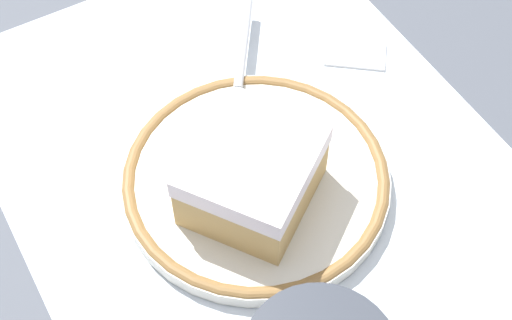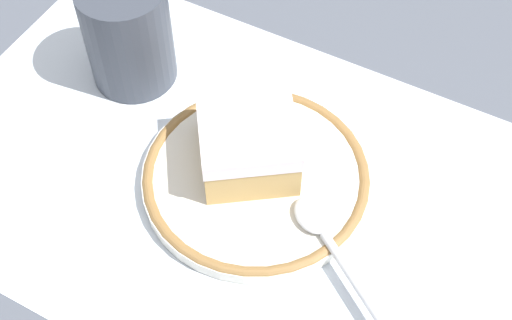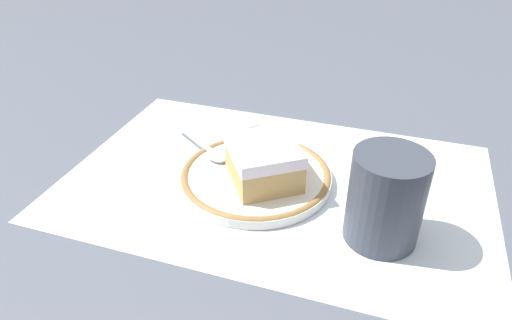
{
  "view_description": "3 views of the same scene",
  "coord_description": "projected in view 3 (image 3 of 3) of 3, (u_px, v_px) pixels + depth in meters",
  "views": [
    {
      "loc": [
        0.24,
        -0.16,
        0.46
      ],
      "look_at": [
        -0.02,
        -0.01,
        0.03
      ],
      "focal_mm": 53.06,
      "sensor_mm": 36.0,
      "label": 1
    },
    {
      "loc": [
        -0.18,
        0.29,
        0.5
      ],
      "look_at": [
        -0.02,
        -0.01,
        0.03
      ],
      "focal_mm": 49.24,
      "sensor_mm": 36.0,
      "label": 2
    },
    {
      "loc": [
        0.13,
        -0.47,
        0.34
      ],
      "look_at": [
        -0.02,
        -0.01,
        0.03
      ],
      "focal_mm": 32.28,
      "sensor_mm": 36.0,
      "label": 3
    }
  ],
  "objects": [
    {
      "name": "ground_plane",
      "position": [
        276.0,
        182.0,
        0.6
      ],
      "size": [
        2.4,
        2.4,
        0.0
      ],
      "primitive_type": "plane",
      "color": "#4C515B"
    },
    {
      "name": "spoon",
      "position": [
        208.0,
        148.0,
        0.63
      ],
      "size": [
        0.12,
        0.09,
        0.01
      ],
      "color": "silver",
      "rests_on": "plate"
    },
    {
      "name": "cup",
      "position": [
        385.0,
        204.0,
        0.48
      ],
      "size": [
        0.08,
        0.08,
        0.1
      ],
      "color": "#383D47",
      "rests_on": "placemat"
    },
    {
      "name": "sugar_packet",
      "position": [
        241.0,
        124.0,
        0.72
      ],
      "size": [
        0.05,
        0.06,
        0.01
      ],
      "primitive_type": "cube",
      "rotation": [
        0.0,
        0.0,
        0.91
      ],
      "color": "white",
      "rests_on": "placemat"
    },
    {
      "name": "cake_slice",
      "position": [
        264.0,
        162.0,
        0.56
      ],
      "size": [
        0.11,
        0.12,
        0.05
      ],
      "color": "tan",
      "rests_on": "plate"
    },
    {
      "name": "placemat",
      "position": [
        276.0,
        181.0,
        0.6
      ],
      "size": [
        0.54,
        0.35,
        0.0
      ],
      "primitive_type": "cube",
      "color": "silver",
      "rests_on": "ground_plane"
    },
    {
      "name": "plate",
      "position": [
        256.0,
        176.0,
        0.59
      ],
      "size": [
        0.19,
        0.19,
        0.01
      ],
      "color": "silver",
      "rests_on": "placemat"
    }
  ]
}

